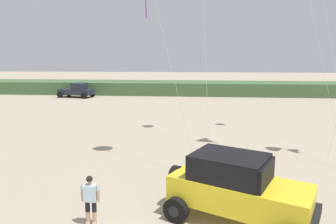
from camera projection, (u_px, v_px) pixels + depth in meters
name	position (u px, v px, depth m)	size (l,w,h in m)	color
dune_ridge	(212.00, 88.00, 45.72)	(90.00, 6.75, 1.82)	#426038
jeep	(237.00, 187.00, 10.00)	(5.00, 4.01, 2.26)	yellow
person_watching	(90.00, 197.00, 9.87)	(0.62, 0.31, 1.67)	tan
distant_pickup	(77.00, 91.00, 42.08)	(4.88, 3.17, 1.98)	#1E232D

